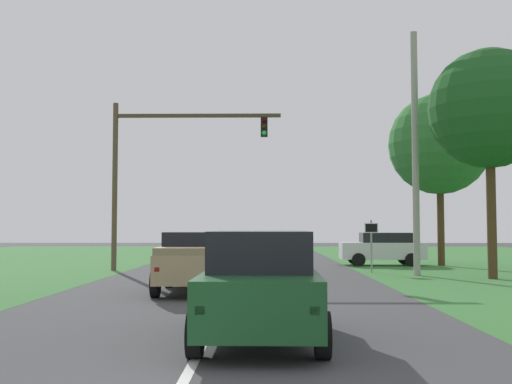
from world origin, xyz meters
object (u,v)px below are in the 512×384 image
at_px(oak_tree_right, 439,144).
at_px(extra_tree_1, 489,109).
at_px(traffic_light, 159,159).
at_px(keep_moving_sign, 371,239).
at_px(crossing_suv_far, 383,248).
at_px(red_suv_near, 261,283).
at_px(pickup_truck_lead, 194,261).
at_px(utility_pole_right, 415,152).

xyz_separation_m(oak_tree_right, extra_tree_1, (-0.34, -8.08, 0.30)).
height_order(oak_tree_right, extra_tree_1, extra_tree_1).
relative_size(traffic_light, keep_moving_sign, 3.39).
bearing_deg(traffic_light, oak_tree_right, 14.67).
bearing_deg(keep_moving_sign, crossing_suv_far, 73.93).
relative_size(red_suv_near, pickup_truck_lead, 0.96).
distance_m(red_suv_near, extra_tree_1, 16.76).
height_order(traffic_light, utility_pole_right, utility_pole_right).
height_order(traffic_light, extra_tree_1, extra_tree_1).
height_order(pickup_truck_lead, utility_pole_right, utility_pole_right).
distance_m(crossing_suv_far, extra_tree_1, 10.53).
relative_size(crossing_suv_far, utility_pole_right, 0.43).
xyz_separation_m(traffic_light, crossing_suv_far, (11.16, 4.04, -4.27)).
distance_m(traffic_light, keep_moving_sign, 10.41).
bearing_deg(pickup_truck_lead, oak_tree_right, 49.21).
distance_m(utility_pole_right, extra_tree_1, 3.37).
relative_size(red_suv_near, oak_tree_right, 0.52).
xyz_separation_m(pickup_truck_lead, utility_pole_right, (8.51, 6.74, 4.18)).
height_order(oak_tree_right, crossing_suv_far, oak_tree_right).
relative_size(red_suv_near, keep_moving_sign, 2.03).
distance_m(oak_tree_right, extra_tree_1, 8.10).
relative_size(red_suv_near, extra_tree_1, 0.52).
bearing_deg(crossing_suv_far, traffic_light, -160.09).
height_order(traffic_light, crossing_suv_far, traffic_light).
bearing_deg(keep_moving_sign, red_suv_near, -106.40).
xyz_separation_m(pickup_truck_lead, traffic_light, (-2.76, 9.47, 4.22)).
distance_m(red_suv_near, keep_moving_sign, 16.98).
distance_m(traffic_light, extra_tree_1, 14.54).
relative_size(oak_tree_right, extra_tree_1, 1.00).
bearing_deg(red_suv_near, utility_pole_right, 66.47).
xyz_separation_m(traffic_light, utility_pole_right, (11.27, -2.73, -0.04)).
bearing_deg(extra_tree_1, utility_pole_right, 146.65).
bearing_deg(utility_pole_right, traffic_light, 166.36).
bearing_deg(crossing_suv_far, utility_pole_right, -89.06).
bearing_deg(crossing_suv_far, pickup_truck_lead, -121.87).
relative_size(keep_moving_sign, extra_tree_1, 0.26).
xyz_separation_m(red_suv_near, crossing_suv_far, (6.28, 21.46, -0.10)).
bearing_deg(keep_moving_sign, oak_tree_right, 47.33).
distance_m(red_suv_near, pickup_truck_lead, 8.23).
distance_m(keep_moving_sign, crossing_suv_far, 5.42).
height_order(red_suv_near, traffic_light, traffic_light).
bearing_deg(oak_tree_right, traffic_light, -165.33).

